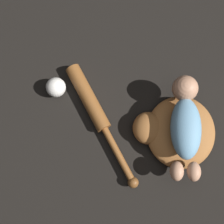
{
  "coord_description": "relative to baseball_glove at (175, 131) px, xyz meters",
  "views": [
    {
      "loc": [
        -0.16,
        0.19,
        1.23
      ],
      "look_at": [
        0.09,
        0.22,
        0.07
      ],
      "focal_mm": 50.0,
      "sensor_mm": 36.0,
      "label": 1
    }
  ],
  "objects": [
    {
      "name": "baseball_glove",
      "position": [
        0.0,
        0.0,
        0.0
      ],
      "size": [
        0.29,
        0.32,
        0.08
      ],
      "color": "#935B2D",
      "rests_on": "ground"
    },
    {
      "name": "ground_plane",
      "position": [
        -0.06,
        0.03,
        -0.04
      ],
      "size": [
        6.0,
        6.0,
        0.0
      ],
      "primitive_type": "plane",
      "color": "black"
    },
    {
      "name": "baby_figure",
      "position": [
        0.02,
        -0.02,
        0.08
      ],
      "size": [
        0.39,
        0.14,
        0.1
      ],
      "color": "#6693B2",
      "rests_on": "baseball_glove"
    },
    {
      "name": "baseball",
      "position": [
        0.11,
        0.49,
        -0.0
      ],
      "size": [
        0.08,
        0.08,
        0.08
      ],
      "color": "white",
      "rests_on": "ground"
    },
    {
      "name": "baseball_bat",
      "position": [
        0.04,
        0.32,
        -0.01
      ],
      "size": [
        0.46,
        0.34,
        0.06
      ],
      "color": "brown",
      "rests_on": "ground"
    }
  ]
}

